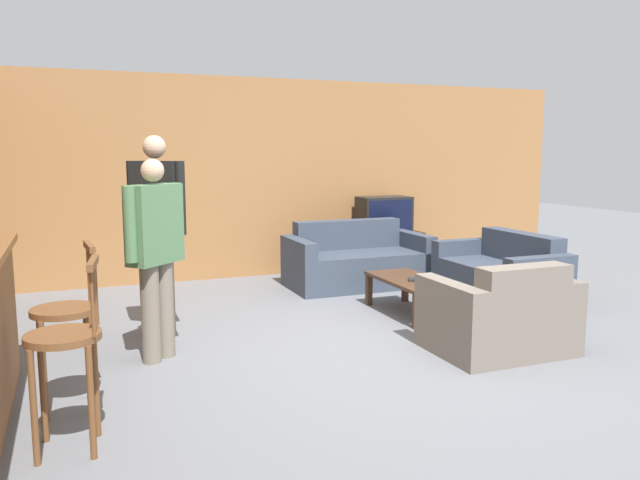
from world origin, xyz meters
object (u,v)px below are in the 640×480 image
object	(u,v)px
couch_far	(356,262)
armchair_near	(500,317)
bar_chair_near	(67,350)
bar_chair_mid	(67,322)
loveseat_right	(501,276)
tv_unit	(383,252)
tv	(384,215)
person_by_window	(157,224)
book_on_table	(416,279)
person_by_counter	(155,249)
coffee_table	(411,284)

from	to	relation	value
couch_far	armchair_near	size ratio (longest dim) A/B	1.56
couch_far	bar_chair_near	bearing A→B (deg)	-134.77
bar_chair_mid	armchair_near	xyz separation A→B (m)	(3.32, -0.06, -0.29)
bar_chair_mid	couch_far	size ratio (longest dim) A/B	0.62
loveseat_right	bar_chair_mid	bearing A→B (deg)	-162.74
tv_unit	tv	distance (m)	0.52
bar_chair_mid	armchair_near	size ratio (longest dim) A/B	0.98
tv_unit	person_by_window	distance (m)	3.96
loveseat_right	book_on_table	distance (m)	1.23
couch_far	person_by_window	xyz separation A→B (m)	(-2.55, -1.29, 0.73)
person_by_window	bar_chair_near	bearing A→B (deg)	-110.35
bar_chair_mid	tv_unit	size ratio (longest dim) A/B	1.00
bar_chair_near	person_by_window	world-z (taller)	person_by_window
armchair_near	loveseat_right	world-z (taller)	armchair_near
bar_chair_near	person_by_counter	bearing A→B (deg)	64.70
coffee_table	book_on_table	size ratio (longest dim) A/B	5.57
armchair_near	coffee_table	world-z (taller)	armchair_near
armchair_near	bar_chair_near	bearing A→B (deg)	-170.71
bar_chair_mid	person_by_window	distance (m)	1.69
coffee_table	tv	world-z (taller)	tv
coffee_table	bar_chair_near	bearing A→B (deg)	-149.91
person_by_counter	tv	bearing A→B (deg)	38.18
armchair_near	person_by_counter	bearing A→B (deg)	162.31
bar_chair_near	bar_chair_mid	size ratio (longest dim) A/B	1.00
couch_far	coffee_table	size ratio (longest dim) A/B	1.59
tv	book_on_table	distance (m)	2.48
tv_unit	book_on_table	size ratio (longest dim) A/B	5.52
armchair_near	loveseat_right	bearing A→B (deg)	51.89
couch_far	person_by_counter	size ratio (longest dim) A/B	1.08
tv_unit	person_by_counter	distance (m)	4.39
couch_far	tv	distance (m)	1.17
book_on_table	bar_chair_near	bearing A→B (deg)	-151.30
tv_unit	tv	xyz separation A→B (m)	(0.00, -0.00, 0.52)
bar_chair_near	tv	distance (m)	5.76
bar_chair_near	book_on_table	bearing A→B (deg)	28.70
tv	couch_far	bearing A→B (deg)	-135.87
bar_chair_near	book_on_table	distance (m)	3.69
couch_far	person_by_counter	xyz separation A→B (m)	(-2.65, -1.94, 0.60)
tv_unit	tv	size ratio (longest dim) A/B	1.51
bar_chair_mid	tv	xyz separation A→B (m)	(4.07, 3.47, 0.21)
bar_chair_near	tv_unit	distance (m)	5.77
bar_chair_near	armchair_near	xyz separation A→B (m)	(3.32, 0.54, -0.29)
bar_chair_near	coffee_table	size ratio (longest dim) A/B	0.99
book_on_table	loveseat_right	bearing A→B (deg)	10.04
bar_chair_mid	armchair_near	bearing A→B (deg)	-1.06
bar_chair_mid	bar_chair_near	bearing A→B (deg)	-90.00
bar_chair_near	person_by_window	xyz separation A→B (m)	(0.76, 2.04, 0.44)
coffee_table	tv_unit	xyz separation A→B (m)	(0.84, 2.20, -0.05)
bar_chair_mid	tv	bearing A→B (deg)	40.45
armchair_near	tv	bearing A→B (deg)	77.92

